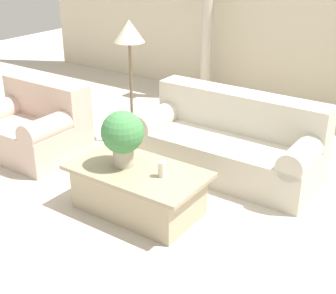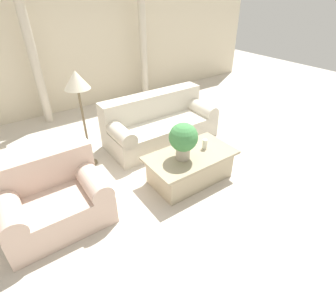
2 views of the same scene
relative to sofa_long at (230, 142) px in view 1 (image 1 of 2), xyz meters
name	(u,v)px [view 1 (image 1 of 2)]	position (x,y,z in m)	size (l,w,h in m)	color
ground_plane	(171,189)	(-0.29, -0.78, -0.35)	(16.00, 16.00, 0.00)	beige
wall_back	(298,2)	(-0.29, 2.52, 1.25)	(10.00, 0.06, 3.20)	beige
sofa_long	(230,142)	(0.00, 0.00, 0.00)	(2.07, 0.93, 0.87)	beige
loveseat	(35,125)	(-2.21, -0.93, 0.01)	(1.22, 0.93, 0.87)	beige
coffee_table	(138,190)	(-0.31, -1.31, -0.11)	(1.34, 0.74, 0.46)	tan
potted_plant	(123,135)	(-0.46, -1.32, 0.43)	(0.41, 0.41, 0.55)	#B2A893
pillar_candle	(162,169)	(-0.03, -1.30, 0.19)	(0.07, 0.07, 0.15)	silver
floor_lamp	(129,37)	(-1.40, -0.02, 1.02)	(0.37, 0.37, 1.58)	brown
column_left	(208,22)	(-1.55, 2.09, 0.90)	(0.25, 0.25, 2.44)	beige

